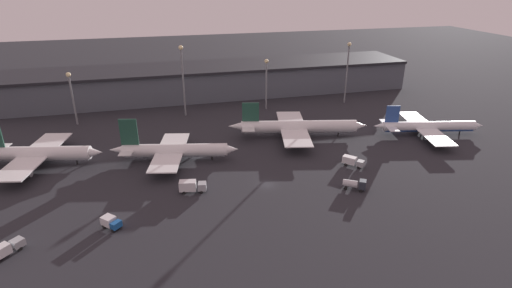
% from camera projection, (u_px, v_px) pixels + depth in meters
% --- Properties ---
extents(ground, '(600.00, 600.00, 0.00)m').
position_uv_depth(ground, '(267.00, 185.00, 113.06)').
color(ground, '#26262B').
extents(terminal_building, '(191.25, 30.30, 14.36)m').
position_uv_depth(terminal_building, '(214.00, 80.00, 194.10)').
color(terminal_building, '#4C515B').
rests_on(terminal_building, ground).
extents(airplane_0, '(39.27, 36.34, 14.01)m').
position_uv_depth(airplane_0, '(38.00, 154.00, 123.34)').
color(airplane_0, white).
rests_on(airplane_0, ground).
extents(airplane_1, '(40.51, 31.01, 14.21)m').
position_uv_depth(airplane_1, '(174.00, 150.00, 126.26)').
color(airplane_1, white).
rests_on(airplane_1, ground).
extents(airplane_2, '(49.88, 36.64, 13.14)m').
position_uv_depth(airplane_2, '(297.00, 127.00, 144.60)').
color(airplane_2, white).
rests_on(airplane_2, ground).
extents(airplane_3, '(40.69, 36.06, 11.31)m').
position_uv_depth(airplane_3, '(428.00, 127.00, 146.84)').
color(airplane_3, white).
rests_on(airplane_3, ground).
extents(service_vehicle_0, '(6.03, 6.31, 2.98)m').
position_uv_depth(service_vehicle_0, '(352.00, 161.00, 123.37)').
color(service_vehicle_0, '#9EA3A8').
rests_on(service_vehicle_0, ground).
extents(service_vehicle_1, '(7.58, 3.78, 3.40)m').
position_uv_depth(service_vehicle_1, '(192.00, 186.00, 108.58)').
color(service_vehicle_1, '#9EA3A8').
rests_on(service_vehicle_1, ground).
extents(service_vehicle_2, '(6.33, 5.09, 3.17)m').
position_uv_depth(service_vehicle_2, '(355.00, 184.00, 109.92)').
color(service_vehicle_2, '#282D38').
rests_on(service_vehicle_2, ground).
extents(service_vehicle_3, '(7.07, 7.36, 2.92)m').
position_uv_depth(service_vehicle_3, '(3.00, 250.00, 83.77)').
color(service_vehicle_3, '#9EA3A8').
rests_on(service_vehicle_3, ground).
extents(service_vehicle_4, '(5.07, 5.08, 2.79)m').
position_uv_depth(service_vehicle_4, '(111.00, 222.00, 93.42)').
color(service_vehicle_4, '#195199').
rests_on(service_vehicle_4, ground).
extents(lamp_post_0, '(1.80, 1.80, 20.82)m').
position_uv_depth(lamp_post_0, '(71.00, 91.00, 152.75)').
color(lamp_post_0, slate).
rests_on(lamp_post_0, ground).
extents(lamp_post_1, '(1.80, 1.80, 29.07)m').
position_uv_depth(lamp_post_1, '(183.00, 73.00, 160.72)').
color(lamp_post_1, slate).
rests_on(lamp_post_1, ground).
extents(lamp_post_2, '(1.80, 1.80, 21.94)m').
position_uv_depth(lamp_post_2, '(266.00, 77.00, 170.35)').
color(lamp_post_2, slate).
rests_on(lamp_post_2, ground).
extents(lamp_post_3, '(1.80, 1.80, 27.41)m').
position_uv_depth(lamp_post_3, '(347.00, 65.00, 177.78)').
color(lamp_post_3, slate).
rests_on(lamp_post_3, ground).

